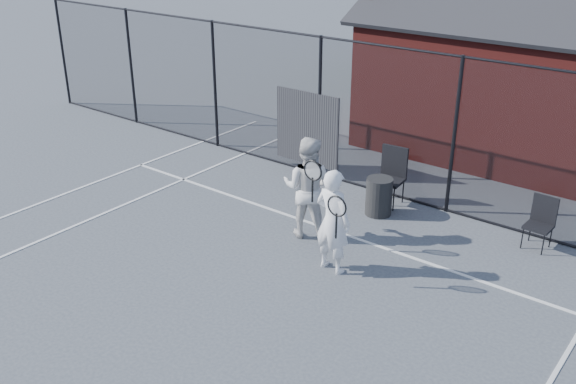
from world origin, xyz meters
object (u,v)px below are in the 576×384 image
Objects in this scene: clubhouse at (508,83)px; player_front at (333,221)px; chair_right at (539,224)px; player_back at (307,187)px; chair_left at (389,178)px; waste_bin at (379,196)px.

player_front is (-0.04, -7.12, -0.74)m from clubhouse.
chair_right is at bearing -62.10° from clubhouse.
player_back reaches higher than chair_left.
player_back is at bearing -146.97° from chair_right.
clubhouse is at bearing 120.46° from chair_right.
waste_bin is (-0.44, 2.22, -0.50)m from player_front.
waste_bin is at bearing 101.12° from player_front.
clubhouse is 5.11m from chair_right.
chair_right is 2.85m from waste_bin.
chair_right is at bearing 10.11° from waste_bin.
player_back is (-1.06, -6.39, -0.69)m from clubhouse.
waste_bin is at bearing -167.33° from chair_right.
player_back reaches higher than waste_bin.
chair_left is 1.25× the size of chair_right.
clubhouse reaches higher than player_back.
chair_left is at bearing 75.86° from player_back.
clubhouse reaches higher than waste_bin.
clubhouse reaches higher than player_front.
player_back is at bearing -111.40° from waste_bin.
player_back is 2.09m from chair_left.
player_back reaches higher than player_front.
clubhouse is 3.76× the size of player_front.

